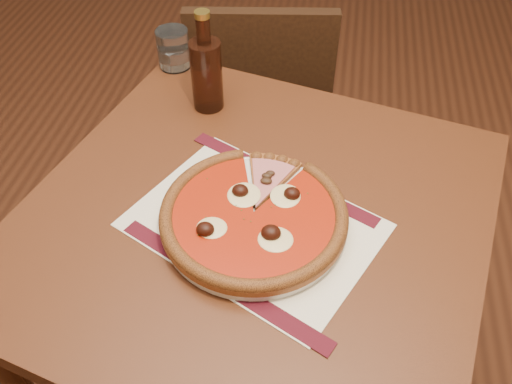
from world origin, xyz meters
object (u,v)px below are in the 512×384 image
table (254,247)px  chair_far (261,105)px  pizza (254,214)px  water_glass (173,49)px  bottle (206,72)px  plate (254,221)px

table → chair_far: 0.71m
pizza → water_glass: water_glass is taller
chair_far → bottle: size_ratio=3.77×
water_glass → table: bearing=-58.8°
chair_far → pizza: chair_far is taller
table → water_glass: bearing=121.2°
bottle → plate: bearing=-64.8°
table → plate: 0.12m
water_glass → pizza: bearing=-60.2°
plate → bottle: size_ratio=1.43×
water_glass → bottle: size_ratio=0.42×
table → bottle: bottle is taller
chair_far → table: bearing=89.6°
plate → bottle: bearing=115.2°
plate → water_glass: (-0.27, 0.47, 0.03)m
plate → bottle: 0.37m
pizza → water_glass: 0.54m
plate → pizza: 0.02m
table → bottle: bearing=116.9°
table → bottle: 0.38m
chair_far → bottle: bottle is taller
pizza → bottle: bottle is taller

